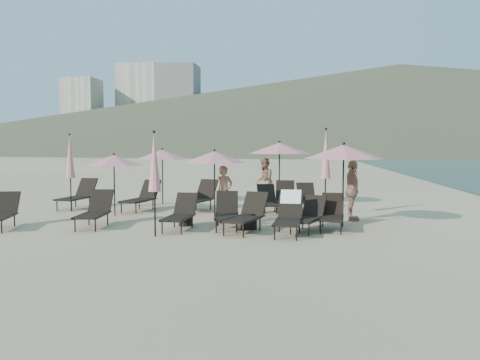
# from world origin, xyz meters

# --- Properties ---
(ground) EXTENTS (800.00, 800.00, 0.00)m
(ground) POSITION_xyz_m (0.00, 0.00, 0.00)
(ground) COLOR #D6BA8C
(ground) RESTS_ON ground
(volcanic_headland) EXTENTS (690.00, 690.00, 55.00)m
(volcanic_headland) POSITION_xyz_m (71.37, 302.62, 26.49)
(volcanic_headland) COLOR brown
(volcanic_headland) RESTS_ON ground
(hotel_skyline) EXTENTS (109.00, 82.00, 55.00)m
(hotel_skyline) POSITION_xyz_m (-93.62, 271.21, 24.18)
(hotel_skyline) COLOR beige
(hotel_skyline) RESTS_ON ground
(lounger_0) EXTENTS (1.08, 1.77, 0.95)m
(lounger_0) POSITION_xyz_m (-6.04, -0.62, 0.45)
(lounger_0) COLOR black
(lounger_0) RESTS_ON ground
(lounger_1) EXTENTS (0.85, 1.78, 0.98)m
(lounger_1) POSITION_xyz_m (-3.63, 0.01, 0.46)
(lounger_1) COLOR black
(lounger_1) RESTS_ON ground
(lounger_2) EXTENTS (0.67, 1.64, 0.93)m
(lounger_2) POSITION_xyz_m (-1.18, -0.02, 0.43)
(lounger_2) COLOR black
(lounger_2) RESTS_ON ground
(lounger_3) EXTENTS (1.11, 1.84, 0.99)m
(lounger_3) POSITION_xyz_m (0.64, -0.14, 0.46)
(lounger_3) COLOR black
(lounger_3) RESTS_ON ground
(lounger_4) EXTENTS (1.04, 1.65, 0.89)m
(lounger_4) POSITION_xyz_m (2.25, 0.23, 0.42)
(lounger_4) COLOR black
(lounger_4) RESTS_ON ground
(lounger_5) EXTENTS (0.75, 1.66, 0.93)m
(lounger_5) POSITION_xyz_m (2.88, 0.54, 0.43)
(lounger_5) COLOR black
(lounger_5) RESTS_ON ground
(lounger_6) EXTENTS (0.85, 1.89, 1.05)m
(lounger_6) POSITION_xyz_m (-6.03, 3.69, 0.49)
(lounger_6) COLOR black
(lounger_6) RESTS_ON ground
(lounger_7) EXTENTS (1.02, 1.89, 1.03)m
(lounger_7) POSITION_xyz_m (-3.53, 3.44, 0.48)
(lounger_7) COLOR black
(lounger_7) RESTS_ON ground
(lounger_8) EXTENTS (1.15, 1.96, 1.06)m
(lounger_8) POSITION_xyz_m (-1.50, 3.62, 0.50)
(lounger_8) COLOR black
(lounger_8) RESTS_ON ground
(lounger_9) EXTENTS (1.00, 1.73, 0.93)m
(lounger_9) POSITION_xyz_m (0.94, 3.37, 0.44)
(lounger_9) COLOR black
(lounger_9) RESTS_ON ground
(lounger_10) EXTENTS (0.75, 1.79, 1.01)m
(lounger_10) POSITION_xyz_m (1.45, 4.09, 0.47)
(lounger_10) COLOR black
(lounger_10) RESTS_ON ground
(lounger_11) EXTENTS (0.93, 1.74, 0.95)m
(lounger_11) POSITION_xyz_m (2.26, 3.99, 0.44)
(lounger_11) COLOR black
(lounger_11) RESTS_ON ground
(lounger_12) EXTENTS (0.88, 1.74, 0.96)m
(lounger_12) POSITION_xyz_m (0.03, 0.37, 0.45)
(lounger_12) COLOR black
(lounger_12) RESTS_ON ground
(lounger_13) EXTENTS (0.71, 1.75, 1.07)m
(lounger_13) POSITION_xyz_m (1.75, -0.29, 0.51)
(lounger_13) COLOR black
(lounger_13) RESTS_ON ground
(umbrella_open_0) EXTENTS (1.89, 1.89, 2.03)m
(umbrella_open_0) POSITION_xyz_m (-3.97, 2.14, 1.80)
(umbrella_open_0) COLOR black
(umbrella_open_0) RESTS_ON ground
(umbrella_open_1) EXTENTS (2.00, 2.00, 2.16)m
(umbrella_open_1) POSITION_xyz_m (-0.66, 2.09, 1.91)
(umbrella_open_1) COLOR black
(umbrella_open_1) RESTS_ON ground
(umbrella_open_2) EXTENTS (2.19, 2.19, 2.36)m
(umbrella_open_2) POSITION_xyz_m (3.20, 1.08, 2.08)
(umbrella_open_2) COLOR black
(umbrella_open_2) RESTS_ON ground
(umbrella_open_3) EXTENTS (2.03, 2.03, 2.19)m
(umbrella_open_3) POSITION_xyz_m (-3.35, 5.27, 1.93)
(umbrella_open_3) COLOR black
(umbrella_open_3) RESTS_ON ground
(umbrella_open_4) EXTENTS (2.29, 2.29, 2.46)m
(umbrella_open_4) POSITION_xyz_m (1.17, 5.32, 2.17)
(umbrella_open_4) COLOR black
(umbrella_open_4) RESTS_ON ground
(umbrella_closed_0) EXTENTS (0.31, 0.31, 2.63)m
(umbrella_closed_0) POSITION_xyz_m (-1.51, -1.14, 1.83)
(umbrella_closed_0) COLOR black
(umbrella_closed_0) RESTS_ON ground
(umbrella_closed_1) EXTENTS (0.33, 0.33, 2.83)m
(umbrella_closed_1) POSITION_xyz_m (2.78, 3.01, 1.97)
(umbrella_closed_1) COLOR black
(umbrella_closed_1) RESTS_ON ground
(umbrella_closed_2) EXTENTS (0.31, 0.31, 2.69)m
(umbrella_closed_2) POSITION_xyz_m (-5.92, 2.97, 1.87)
(umbrella_closed_2) COLOR black
(umbrella_closed_2) RESTS_ON ground
(side_table_0) EXTENTS (0.41, 0.41, 0.45)m
(side_table_0) POSITION_xyz_m (-1.18, 0.56, 0.22)
(side_table_0) COLOR black
(side_table_0) RESTS_ON ground
(side_table_1) EXTENTS (0.37, 0.37, 0.43)m
(side_table_1) POSITION_xyz_m (0.69, 0.25, 0.21)
(side_table_1) COLOR black
(side_table_1) RESTS_ON ground
(beachgoer_a) EXTENTS (0.70, 0.69, 1.62)m
(beachgoer_a) POSITION_xyz_m (-0.40, 2.41, 0.81)
(beachgoer_a) COLOR #AE7A5E
(beachgoer_a) RESTS_ON ground
(beachgoer_b) EXTENTS (0.73, 0.91, 1.79)m
(beachgoer_b) POSITION_xyz_m (0.52, 6.21, 0.90)
(beachgoer_b) COLOR #95694D
(beachgoer_b) RESTS_ON ground
(beachgoer_c) EXTENTS (0.47, 1.08, 1.82)m
(beachgoer_c) POSITION_xyz_m (3.55, 2.18, 0.91)
(beachgoer_c) COLOR tan
(beachgoer_c) RESTS_ON ground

